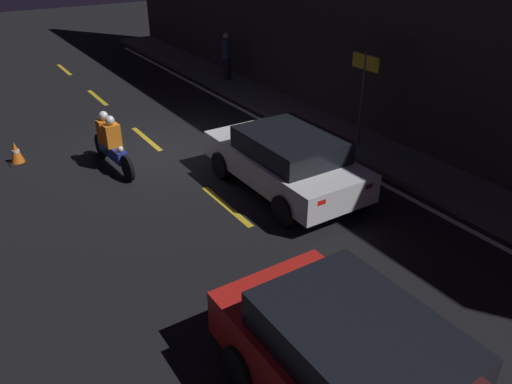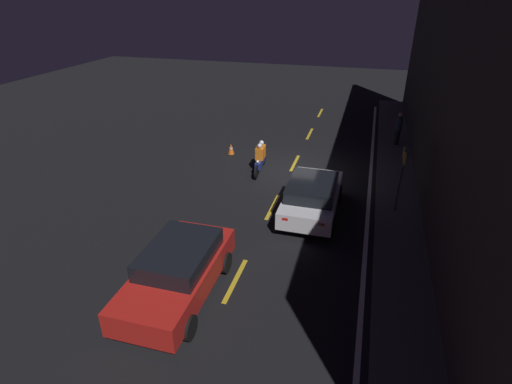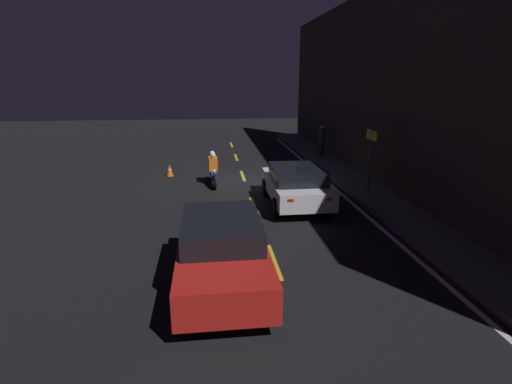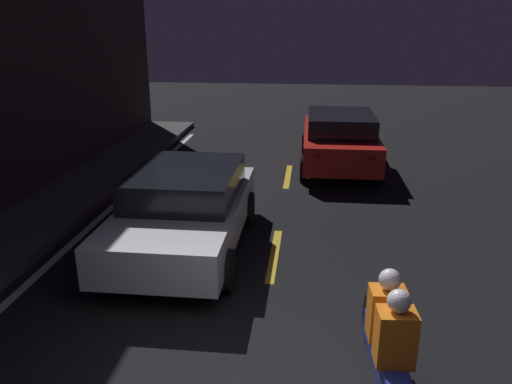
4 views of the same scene
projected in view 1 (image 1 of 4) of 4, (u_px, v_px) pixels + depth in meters
ground_plane at (161, 151)px, 13.25m from camera, size 56.00×56.00×0.00m
raised_curb at (299, 116)px, 15.41m from camera, size 28.00×1.62×0.16m
lane_dash_a at (64, 70)px, 20.64m from camera, size 2.00×0.14×0.01m
lane_dash_b at (97, 97)px, 17.31m from camera, size 2.00×0.14×0.01m
lane_dash_c at (147, 139)px, 13.98m from camera, size 2.00×0.14×0.01m
lane_dash_d at (226, 206)px, 10.65m from camera, size 2.00×0.14×0.01m
lane_dash_e at (379, 334)px, 7.32m from camera, size 2.00×0.14×0.01m
lane_solid_kerb at (271, 125)px, 14.94m from camera, size 25.20×0.14×0.01m
sedan_white at (286, 159)px, 10.97m from camera, size 4.05×1.99×1.39m
taxi_red at (365, 378)px, 5.64m from camera, size 4.23×1.99×1.48m
motorcycle at (111, 143)px, 12.06m from camera, size 2.28×0.40×1.38m
traffic_cone_near at (16, 153)px, 12.44m from camera, size 0.42×0.42×0.57m
pedestrian at (227, 56)px, 18.44m from camera, size 0.34×0.34×1.69m
shop_sign at (364, 81)px, 12.52m from camera, size 0.90×0.08×2.40m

